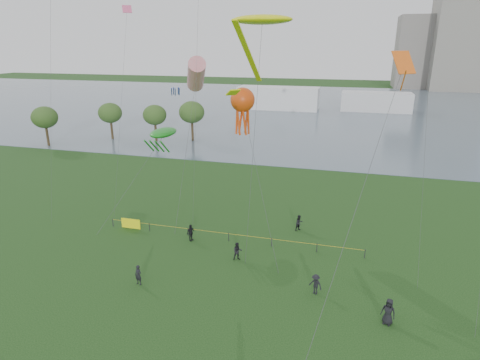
# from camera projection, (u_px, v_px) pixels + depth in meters

# --- Properties ---
(lake) EXTENTS (400.00, 120.00, 0.08)m
(lake) POSITION_uv_depth(u_px,v_px,m) (323.00, 108.00, 113.41)
(lake) COLOR slate
(lake) RESTS_ON ground_plane
(building_mid) EXTENTS (20.00, 20.00, 38.00)m
(building_mid) POSITION_uv_depth(u_px,v_px,m) (460.00, 39.00, 152.59)
(building_mid) COLOR slate
(building_mid) RESTS_ON ground_plane
(building_low) EXTENTS (16.00, 18.00, 28.00)m
(building_low) POSITION_uv_depth(u_px,v_px,m) (417.00, 52.00, 163.14)
(building_low) COLOR slate
(building_low) RESTS_ON ground_plane
(pavilion_left) EXTENTS (22.00, 8.00, 6.00)m
(pavilion_left) POSITION_uv_depth(u_px,v_px,m) (278.00, 98.00, 110.84)
(pavilion_left) COLOR white
(pavilion_left) RESTS_ON ground_plane
(pavilion_right) EXTENTS (18.00, 7.00, 5.00)m
(pavilion_right) POSITION_uv_depth(u_px,v_px,m) (376.00, 102.00, 107.32)
(pavilion_right) COLOR silver
(pavilion_right) RESTS_ON ground_plane
(trees) EXTENTS (27.97, 14.83, 7.33)m
(trees) POSITION_uv_depth(u_px,v_px,m) (129.00, 114.00, 72.79)
(trees) COLOR #372B19
(trees) RESTS_ON ground_plane
(fence) EXTENTS (24.07, 0.07, 1.05)m
(fence) POSITION_uv_depth(u_px,v_px,m) (167.00, 228.00, 38.22)
(fence) COLOR black
(fence) RESTS_ON ground_plane
(spectator_a) EXTENTS (0.94, 0.86, 1.56)m
(spectator_a) POSITION_uv_depth(u_px,v_px,m) (238.00, 251.00, 33.46)
(spectator_a) COLOR black
(spectator_a) RESTS_ON ground_plane
(spectator_b) EXTENTS (1.16, 0.96, 1.56)m
(spectator_b) POSITION_uv_depth(u_px,v_px,m) (315.00, 284.00, 28.87)
(spectator_b) COLOR black
(spectator_b) RESTS_ON ground_plane
(spectator_c) EXTENTS (0.72, 1.02, 1.60)m
(spectator_c) POSITION_uv_depth(u_px,v_px,m) (191.00, 233.00, 36.73)
(spectator_c) COLOR black
(spectator_c) RESTS_ON ground_plane
(spectator_d) EXTENTS (1.03, 0.85, 1.82)m
(spectator_d) POSITION_uv_depth(u_px,v_px,m) (388.00, 312.00, 25.72)
(spectator_d) COLOR black
(spectator_d) RESTS_ON ground_plane
(spectator_f) EXTENTS (0.64, 0.49, 1.57)m
(spectator_f) POSITION_uv_depth(u_px,v_px,m) (138.00, 275.00, 30.02)
(spectator_f) COLOR black
(spectator_f) RESTS_ON ground_plane
(spectator_g) EXTENTS (0.97, 0.98, 1.59)m
(spectator_g) POSITION_uv_depth(u_px,v_px,m) (299.00, 223.00, 38.74)
(spectator_g) COLOR black
(spectator_g) RESTS_ON ground_plane
(kite_stingray) EXTENTS (4.62, 9.92, 19.30)m
(kite_stingray) POSITION_uv_depth(u_px,v_px,m) (262.00, 21.00, 29.95)
(kite_stingray) COLOR #3F3F42
(kite_windsock) EXTENTS (4.22, 9.84, 16.16)m
(kite_windsock) POSITION_uv_depth(u_px,v_px,m) (196.00, 75.00, 40.37)
(kite_windsock) COLOR #3F3F42
(kite_creature) EXTENTS (5.85, 7.85, 9.33)m
(kite_creature) POSITION_uv_depth(u_px,v_px,m) (163.00, 133.00, 39.36)
(kite_creature) COLOR #3F3F42
(kite_octopus) EXTENTS (5.38, 6.23, 13.81)m
(kite_octopus) POSITION_uv_depth(u_px,v_px,m) (243.00, 101.00, 33.40)
(kite_octopus) COLOR #3F3F42
(kite_delta) EXTENTS (5.71, 14.93, 16.83)m
(kite_delta) POSITION_uv_depth(u_px,v_px,m) (400.00, 77.00, 24.02)
(kite_delta) COLOR #3F3F42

